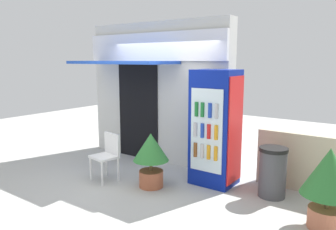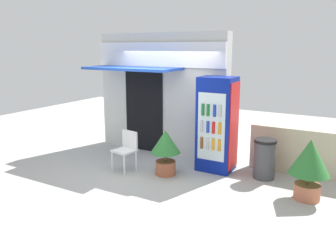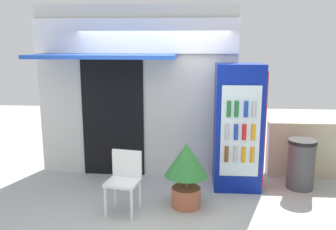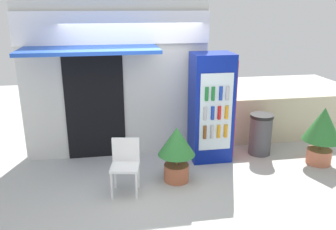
{
  "view_description": "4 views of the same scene",
  "coord_description": "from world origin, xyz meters",
  "px_view_note": "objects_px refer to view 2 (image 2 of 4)",
  "views": [
    {
      "loc": [
        3.92,
        -4.12,
        2.16
      ],
      "look_at": [
        0.64,
        0.46,
        1.2
      ],
      "focal_mm": 34.95,
      "sensor_mm": 36.0,
      "label": 1
    },
    {
      "loc": [
        3.87,
        -5.68,
        2.59
      ],
      "look_at": [
        0.46,
        0.36,
        1.19
      ],
      "focal_mm": 36.07,
      "sensor_mm": 36.0,
      "label": 2
    },
    {
      "loc": [
        0.66,
        -4.69,
        2.3
      ],
      "look_at": [
        0.28,
        0.47,
        1.25
      ],
      "focal_mm": 37.98,
      "sensor_mm": 36.0,
      "label": 3
    },
    {
      "loc": [
        -0.46,
        -5.09,
        2.83
      ],
      "look_at": [
        0.49,
        0.42,
        1.04
      ],
      "focal_mm": 37.45,
      "sensor_mm": 36.0,
      "label": 4
    }
  ],
  "objects_px": {
    "potted_plant_curbside": "(309,162)",
    "trash_bin": "(264,159)",
    "drink_cooler": "(217,124)",
    "plastic_chair": "(126,147)",
    "potted_plant_near_shop": "(166,147)"
  },
  "relations": [
    {
      "from": "potted_plant_curbside",
      "to": "trash_bin",
      "type": "bearing_deg",
      "value": 145.81
    },
    {
      "from": "drink_cooler",
      "to": "potted_plant_near_shop",
      "type": "relative_size",
      "value": 2.13
    },
    {
      "from": "drink_cooler",
      "to": "plastic_chair",
      "type": "bearing_deg",
      "value": -149.33
    },
    {
      "from": "trash_bin",
      "to": "potted_plant_near_shop",
      "type": "bearing_deg",
      "value": -156.26
    },
    {
      "from": "plastic_chair",
      "to": "potted_plant_curbside",
      "type": "relative_size",
      "value": 0.79
    },
    {
      "from": "potted_plant_near_shop",
      "to": "potted_plant_curbside",
      "type": "xyz_separation_m",
      "value": [
        2.71,
        0.19,
        0.09
      ]
    },
    {
      "from": "trash_bin",
      "to": "plastic_chair",
      "type": "bearing_deg",
      "value": -159.49
    },
    {
      "from": "plastic_chair",
      "to": "potted_plant_curbside",
      "type": "height_order",
      "value": "potted_plant_curbside"
    },
    {
      "from": "plastic_chair",
      "to": "trash_bin",
      "type": "bearing_deg",
      "value": 20.51
    },
    {
      "from": "potted_plant_curbside",
      "to": "trash_bin",
      "type": "height_order",
      "value": "potted_plant_curbside"
    },
    {
      "from": "drink_cooler",
      "to": "plastic_chair",
      "type": "relative_size",
      "value": 2.35
    },
    {
      "from": "trash_bin",
      "to": "drink_cooler",
      "type": "bearing_deg",
      "value": -178.89
    },
    {
      "from": "drink_cooler",
      "to": "potted_plant_near_shop",
      "type": "bearing_deg",
      "value": -135.81
    },
    {
      "from": "potted_plant_near_shop",
      "to": "trash_bin",
      "type": "distance_m",
      "value": 1.99
    },
    {
      "from": "drink_cooler",
      "to": "plastic_chair",
      "type": "height_order",
      "value": "drink_cooler"
    }
  ]
}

